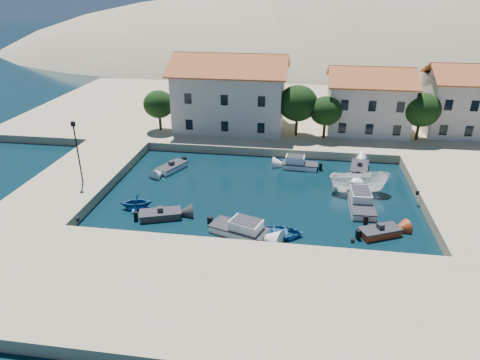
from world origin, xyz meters
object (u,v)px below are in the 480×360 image
at_px(building_mid, 368,99).
at_px(lamppost, 77,147).
at_px(cabin_cruiser_south, 239,229).
at_px(building_right, 464,98).
at_px(building_left, 230,90).
at_px(rowboat_south, 278,236).
at_px(boat_east, 358,192).
at_px(cabin_cruiser_east, 361,203).

xyz_separation_m(building_mid, lamppost, (-29.50, -21.00, -0.47)).
bearing_deg(lamppost, cabin_cruiser_south, -18.67).
xyz_separation_m(building_mid, building_right, (12.00, 1.00, 0.25)).
height_order(building_left, building_mid, building_left).
distance_m(lamppost, cabin_cruiser_south, 17.93).
relative_size(building_left, lamppost, 2.36).
xyz_separation_m(building_mid, rowboat_south, (-9.77, -26.48, -5.22)).
bearing_deg(rowboat_south, boat_east, -45.02).
xyz_separation_m(lamppost, boat_east, (27.07, 3.78, -4.75)).
relative_size(rowboat_south, cabin_cruiser_east, 0.80).
xyz_separation_m(building_right, cabin_cruiser_south, (-25.00, -27.57, -5.00)).
bearing_deg(cabin_cruiser_south, boat_east, 61.09).
distance_m(building_right, rowboat_south, 35.48).
bearing_deg(boat_east, rowboat_south, 135.83).
bearing_deg(cabin_cruiser_east, building_mid, -8.48).
height_order(rowboat_south, cabin_cruiser_east, cabin_cruiser_east).
bearing_deg(building_right, cabin_cruiser_east, -124.06).
bearing_deg(building_mid, cabin_cruiser_east, -96.97).
bearing_deg(rowboat_south, building_left, 11.29).
bearing_deg(cabin_cruiser_south, lamppost, -179.07).
xyz_separation_m(rowboat_south, cabin_cruiser_east, (7.27, 6.03, 0.48)).
height_order(building_mid, boat_east, building_mid).
bearing_deg(lamppost, building_right, 27.93).
bearing_deg(boat_east, lamppost, 92.18).
bearing_deg(building_left, building_right, 3.81).
height_order(building_right, lamppost, building_right).
height_order(building_mid, rowboat_south, building_mid).
bearing_deg(building_right, lamppost, -152.07).
relative_size(building_left, boat_east, 2.51).
distance_m(building_right, cabin_cruiser_south, 37.55).
height_order(lamppost, cabin_cruiser_south, lamppost).
height_order(cabin_cruiser_east, boat_east, cabin_cruiser_east).
height_order(building_mid, lamppost, building_mid).
xyz_separation_m(building_left, boat_east, (15.57, -16.22, -5.94)).
relative_size(building_left, cabin_cruiser_east, 2.79).
relative_size(cabin_cruiser_south, cabin_cruiser_east, 0.99).
bearing_deg(rowboat_south, lamppost, 67.87).
bearing_deg(boat_east, building_mid, -13.80).
xyz_separation_m(building_right, cabin_cruiser_east, (-14.50, -21.45, -5.00)).
relative_size(rowboat_south, boat_east, 0.72).
xyz_separation_m(cabin_cruiser_east, boat_east, (0.07, 3.22, -0.48)).
xyz_separation_m(building_mid, boat_east, (-2.43, -17.22, -5.22)).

